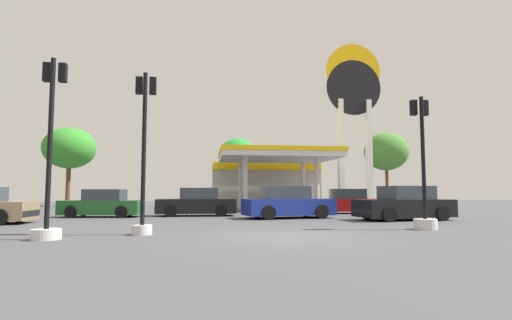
{
  "coord_description": "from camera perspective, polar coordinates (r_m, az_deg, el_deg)",
  "views": [
    {
      "loc": [
        -2.37,
        -11.65,
        1.36
      ],
      "look_at": [
        0.79,
        12.94,
        3.36
      ],
      "focal_mm": 27.49,
      "sensor_mm": 36.0,
      "label": 1
    }
  ],
  "objects": [
    {
      "name": "car_3",
      "position": [
        20.16,
        20.72,
        -6.09
      ],
      "size": [
        4.73,
        2.5,
        1.62
      ],
      "color": "black",
      "rests_on": "ground"
    },
    {
      "name": "tree_2",
      "position": [
        45.1,
        18.42,
        1.17
      ],
      "size": [
        4.74,
        4.74,
        7.79
      ],
      "color": "brown",
      "rests_on": "ground"
    },
    {
      "name": "gas_station",
      "position": [
        34.23,
        1.3,
        -3.16
      ],
      "size": [
        9.07,
        13.34,
        4.32
      ],
      "color": "beige",
      "rests_on": "ground"
    },
    {
      "name": "traffic_signal_2",
      "position": [
        12.77,
        -27.9,
        -2.37
      ],
      "size": [
        0.81,
        0.81,
        5.28
      ],
      "color": "silver",
      "rests_on": "ground"
    },
    {
      "name": "car_2",
      "position": [
        22.37,
        -8.57,
        -6.23
      ],
      "size": [
        4.39,
        2.04,
        1.57
      ],
      "color": "black",
      "rests_on": "ground"
    },
    {
      "name": "car_1",
      "position": [
        25.12,
        12.88,
        -6.02
      ],
      "size": [
        4.44,
        2.34,
        1.52
      ],
      "color": "black",
      "rests_on": "ground"
    },
    {
      "name": "car_0",
      "position": [
        22.67,
        -21.43,
        -6.04
      ],
      "size": [
        4.24,
        2.13,
        1.48
      ],
      "color": "black",
      "rests_on": "ground"
    },
    {
      "name": "car_5",
      "position": [
        20.31,
        4.66,
        -6.35
      ],
      "size": [
        4.82,
        2.68,
        1.63
      ],
      "color": "black",
      "rests_on": "ground"
    },
    {
      "name": "traffic_signal_1",
      "position": [
        15.48,
        23.22,
        -3.93
      ],
      "size": [
        0.81,
        0.81,
        4.85
      ],
      "color": "silver",
      "rests_on": "ground"
    },
    {
      "name": "traffic_signal_0",
      "position": [
        13.09,
        -16.02,
        -0.84
      ],
      "size": [
        0.65,
        0.67,
        5.23
      ],
      "color": "silver",
      "rests_on": "ground"
    },
    {
      "name": "tree_1",
      "position": [
        41.3,
        -2.68,
        0.52
      ],
      "size": [
        4.1,
        4.1,
        6.93
      ],
      "color": "brown",
      "rests_on": "ground"
    },
    {
      "name": "ground_plane",
      "position": [
        11.97,
        4.21,
        -11.13
      ],
      "size": [
        90.0,
        90.0,
        0.0
      ],
      "primitive_type": "plane",
      "color": "#47474C",
      "rests_on": "ground"
    },
    {
      "name": "tree_0",
      "position": [
        40.44,
        -25.51,
        1.55
      ],
      "size": [
        4.72,
        4.72,
        7.31
      ],
      "color": "brown",
      "rests_on": "ground"
    },
    {
      "name": "station_pole_sign",
      "position": [
        33.04,
        14.06,
        8.28
      ],
      "size": [
        4.51,
        0.56,
        13.4
      ],
      "color": "white",
      "rests_on": "ground"
    }
  ]
}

